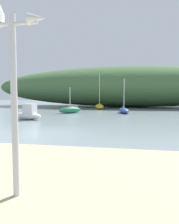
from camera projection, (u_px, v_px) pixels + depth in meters
The scene contains 6 objects.
ground_plane at pixel (43, 133), 12.13m from camera, with size 120.00×120.00×0.00m, color gray.
distant_hill at pixel (127, 87), 36.88m from camera, with size 45.32×12.50×6.60m, color #476B3D.
sailboat_centre_water at pixel (70, 110), 24.51m from camera, with size 2.44×2.64×2.83m.
sailboat_near_shore at pixel (124, 110), 24.50m from camera, with size 1.64×3.16×3.76m.
sailboat_far_left at pixel (99, 106), 31.20m from camera, with size 2.08×3.99×4.88m.
motorboat_mid_channel at pixel (28, 114), 18.40m from camera, with size 2.73×1.40×1.30m.
Camera 1 is at (4.80, -11.28, 2.11)m, focal length 35.97 mm.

